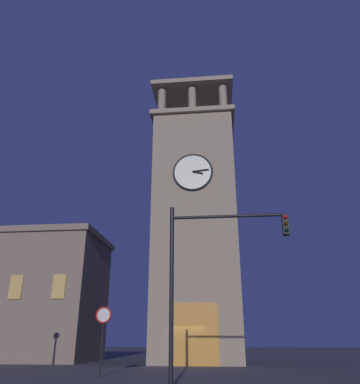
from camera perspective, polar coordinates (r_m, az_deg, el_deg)
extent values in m
plane|color=#424247|center=(27.77, 1.13, -24.73)|extent=(200.00, 200.00, 0.00)
cube|color=gray|center=(32.41, 2.55, -6.88)|extent=(6.57, 8.30, 19.49)
cube|color=gray|center=(36.25, 2.29, 8.50)|extent=(7.17, 8.90, 0.40)
cylinder|color=gray|center=(34.06, 6.50, 13.89)|extent=(0.70, 0.70, 2.64)
cylinder|color=gray|center=(34.09, 1.85, 13.70)|extent=(0.70, 0.70, 2.64)
cylinder|color=gray|center=(34.33, -2.75, 13.42)|extent=(0.70, 0.70, 2.64)
cylinder|color=gray|center=(40.05, 6.47, 7.99)|extent=(0.70, 0.70, 2.64)
cylinder|color=gray|center=(40.08, 2.59, 7.83)|extent=(0.70, 0.70, 2.64)
cylinder|color=gray|center=(40.29, -1.26, 7.65)|extent=(0.70, 0.70, 2.64)
cube|color=gray|center=(37.87, 2.22, 12.47)|extent=(7.17, 8.90, 0.40)
cylinder|color=black|center=(38.57, 2.20, 13.99)|extent=(0.12, 0.12, 2.07)
cylinder|color=silver|center=(29.87, 1.93, 3.01)|extent=(3.02, 0.12, 3.02)
torus|color=black|center=(29.85, 1.93, 3.02)|extent=(3.18, 0.16, 3.18)
cube|color=black|center=(29.71, 2.69, 2.94)|extent=(0.84, 0.06, 0.32)
cube|color=black|center=(29.77, 3.14, 3.25)|extent=(1.29, 0.06, 0.25)
cube|color=orange|center=(27.25, 2.28, -20.57)|extent=(3.20, 0.24, 4.00)
cube|color=#E0B259|center=(30.81, -17.78, -13.41)|extent=(1.00, 0.12, 1.80)
cube|color=#E0B259|center=(32.31, -23.50, -13.01)|extent=(1.00, 0.12, 1.80)
cylinder|color=black|center=(14.23, -1.29, -14.67)|extent=(0.16, 0.16, 6.42)
cylinder|color=black|center=(14.73, 7.16, -3.67)|extent=(4.31, 0.12, 0.12)
cube|color=black|center=(14.82, 15.62, -4.86)|extent=(0.22, 0.30, 0.75)
sphere|color=red|center=(14.73, 15.62, -3.64)|extent=(0.16, 0.16, 0.16)
sphere|color=#392705|center=(14.66, 15.71, -4.57)|extent=(0.16, 0.16, 0.16)
sphere|color=#063316|center=(14.59, 15.81, -5.50)|extent=(0.16, 0.16, 0.16)
cylinder|color=black|center=(19.40, -11.69, -21.52)|extent=(0.08, 0.08, 2.78)
cylinder|color=white|center=(19.40, -11.43, -17.71)|extent=(0.70, 0.04, 0.70)
torus|color=red|center=(19.38, -11.45, -17.71)|extent=(0.78, 0.08, 0.78)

